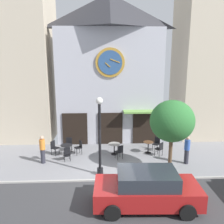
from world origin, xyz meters
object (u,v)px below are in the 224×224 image
(cafe_table_center, at_px, (148,145))
(parked_car_red, at_px, (147,189))
(cafe_chair_facing_street, at_px, (79,146))
(cafe_chair_facing_wall, at_px, (54,147))
(cafe_chair_mid_row, at_px, (157,143))
(cafe_chair_near_lamp, at_px, (120,151))
(pedestrian_blue, at_px, (187,150))
(street_lamp, at_px, (100,137))
(pedestrian_orange, at_px, (42,149))
(cafe_table_center_right, at_px, (67,148))
(cafe_table_near_curb, at_px, (114,147))
(street_tree, at_px, (172,121))
(cafe_chair_under_awning, at_px, (69,143))
(cafe_chair_right_end, at_px, (67,153))
(cafe_chair_corner, at_px, (160,148))

(cafe_table_center, xyz_separation_m, parked_car_red, (-1.21, -5.63, 0.24))
(cafe_chair_facing_street, bearing_deg, cafe_chair_facing_wall, 179.36)
(cafe_chair_mid_row, relative_size, parked_car_red, 0.21)
(cafe_table_center, bearing_deg, cafe_chair_mid_row, 34.93)
(cafe_table_center, bearing_deg, cafe_chair_facing_street, 179.59)
(cafe_chair_near_lamp, distance_m, pedestrian_blue, 3.97)
(cafe_chair_mid_row, height_order, pedestrian_blue, pedestrian_blue)
(street_lamp, relative_size, pedestrian_orange, 2.49)
(cafe_table_center, xyz_separation_m, cafe_chair_facing_street, (-4.48, 0.03, 0.01))
(cafe_table_center_right, xyz_separation_m, cafe_table_near_curb, (3.03, 0.10, -0.00))
(cafe_table_near_curb, distance_m, cafe_table_center, 2.24)
(cafe_table_center_right, relative_size, pedestrian_orange, 0.44)
(street_tree, relative_size, cafe_chair_facing_street, 4.39)
(cafe_chair_under_awning, relative_size, parked_car_red, 0.21)
(cafe_chair_under_awning, xyz_separation_m, cafe_chair_right_end, (0.10, -1.67, 0.00))
(street_tree, bearing_deg, cafe_chair_facing_street, 152.56)
(cafe_chair_facing_wall, distance_m, cafe_chair_facing_street, 1.62)
(street_lamp, distance_m, pedestrian_orange, 3.93)
(street_tree, xyz_separation_m, cafe_chair_facing_street, (-5.13, 2.66, -2.30))
(cafe_chair_facing_wall, bearing_deg, cafe_table_center_right, -17.76)
(cafe_chair_right_end, xyz_separation_m, pedestrian_orange, (-1.38, -0.19, 0.33))
(cafe_chair_facing_wall, bearing_deg, cafe_table_center, -0.47)
(cafe_table_center_right, distance_m, parked_car_red, 6.77)
(cafe_table_center_right, bearing_deg, cafe_chair_mid_row, 6.58)
(cafe_chair_under_awning, xyz_separation_m, cafe_chair_facing_street, (0.74, -0.61, 0.00))
(cafe_table_center_right, distance_m, cafe_chair_mid_row, 5.97)
(cafe_chair_facing_wall, relative_size, parked_car_red, 0.21)
(cafe_table_near_curb, bearing_deg, cafe_chair_mid_row, 11.38)
(street_lamp, height_order, cafe_table_center_right, street_lamp)
(cafe_chair_corner, bearing_deg, cafe_table_center_right, 176.99)
(street_lamp, bearing_deg, cafe_chair_right_end, 137.97)
(cafe_chair_right_end, relative_size, pedestrian_orange, 0.54)
(cafe_chair_facing_wall, height_order, cafe_chair_facing_street, same)
(cafe_table_near_curb, relative_size, cafe_chair_right_end, 0.84)
(cafe_table_near_curb, height_order, cafe_chair_under_awning, cafe_chair_under_awning)
(street_lamp, height_order, cafe_chair_corner, street_lamp)
(cafe_chair_mid_row, height_order, cafe_chair_near_lamp, same)
(cafe_table_center, height_order, cafe_chair_facing_wall, cafe_chair_facing_wall)
(cafe_table_near_curb, bearing_deg, cafe_chair_under_awning, 165.83)
(cafe_chair_under_awning, distance_m, cafe_chair_near_lamp, 3.61)
(street_tree, bearing_deg, street_lamp, -177.17)
(cafe_table_center, bearing_deg, street_tree, -76.12)
(cafe_chair_corner, bearing_deg, parked_car_red, -109.86)
(parked_car_red, bearing_deg, cafe_chair_corner, 70.14)
(cafe_chair_near_lamp, xyz_separation_m, cafe_chair_right_end, (-3.17, -0.14, 0.00))
(pedestrian_blue, bearing_deg, street_lamp, -167.44)
(cafe_chair_facing_street, bearing_deg, pedestrian_orange, -148.21)
(cafe_chair_under_awning, bearing_deg, street_lamp, -58.86)
(cafe_chair_under_awning, bearing_deg, cafe_chair_corner, -11.25)
(cafe_chair_corner, relative_size, cafe_chair_facing_street, 1.00)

